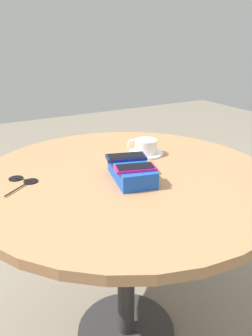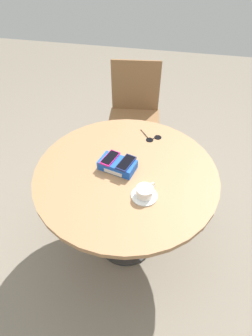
# 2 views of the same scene
# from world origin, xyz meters

# --- Properties ---
(ground_plane) EXTENTS (8.00, 8.00, 0.00)m
(ground_plane) POSITION_xyz_m (0.00, 0.00, 0.00)
(ground_plane) COLOR gray
(round_table) EXTENTS (1.05, 1.05, 0.75)m
(round_table) POSITION_xyz_m (0.00, 0.00, 0.64)
(round_table) COLOR #2D2D2D
(round_table) RESTS_ON ground_plane
(phone_box) EXTENTS (0.22, 0.16, 0.05)m
(phone_box) POSITION_xyz_m (-0.05, 0.01, 0.78)
(phone_box) COLOR blue
(phone_box) RESTS_ON round_table
(phone_magenta) EXTENTS (0.10, 0.14, 0.01)m
(phone_magenta) POSITION_xyz_m (-0.10, 0.02, 0.81)
(phone_magenta) COLOR #D11975
(phone_magenta) RESTS_ON phone_box
(phone_navy) EXTENTS (0.10, 0.15, 0.01)m
(phone_navy) POSITION_xyz_m (0.00, -0.00, 0.81)
(phone_navy) COLOR navy
(phone_navy) RESTS_ON phone_box
(saucer) EXTENTS (0.14, 0.14, 0.01)m
(saucer) POSITION_xyz_m (0.13, -0.17, 0.75)
(saucer) COLOR white
(saucer) RESTS_ON round_table
(coffee_cup) EXTENTS (0.09, 0.11, 0.06)m
(coffee_cup) POSITION_xyz_m (0.13, -0.16, 0.79)
(coffee_cup) COLOR white
(coffee_cup) RESTS_ON saucer
(sunglasses) EXTENTS (0.15, 0.12, 0.01)m
(sunglasses) POSITION_xyz_m (0.11, 0.33, 0.75)
(sunglasses) COLOR black
(sunglasses) RESTS_ON round_table
(chair_near_window) EXTENTS (0.51, 0.51, 0.93)m
(chair_near_window) POSITION_xyz_m (-0.13, 0.99, 0.49)
(chair_near_window) COLOR brown
(chair_near_window) RESTS_ON ground_plane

